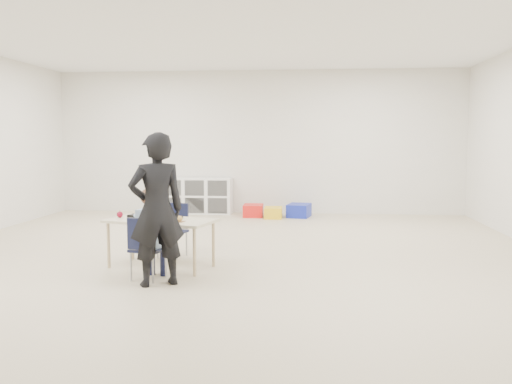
# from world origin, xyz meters

# --- Properties ---
(room) EXTENTS (9.00, 9.02, 2.80)m
(room) POSITION_xyz_m (0.00, 0.00, 1.40)
(room) COLOR beige
(room) RESTS_ON ground
(table) EXTENTS (1.32, 0.89, 0.55)m
(table) POSITION_xyz_m (-0.68, -0.21, 0.28)
(table) COLOR beige
(table) RESTS_ON ground
(chair_near) EXTENTS (0.39, 0.37, 0.66)m
(chair_near) POSITION_xyz_m (-0.66, -0.75, 0.33)
(chair_near) COLOR black
(chair_near) RESTS_ON ground
(chair_far) EXTENTS (0.39, 0.37, 0.66)m
(chair_far) POSITION_xyz_m (-0.69, 0.33, 0.33)
(chair_far) COLOR black
(chair_far) RESTS_ON ground
(child) EXTENTS (0.54, 0.54, 1.04)m
(child) POSITION_xyz_m (-0.66, -0.75, 0.52)
(child) COLOR #AAC5E6
(child) RESTS_ON chair_near
(lunch_tray_near) EXTENTS (0.25, 0.21, 0.03)m
(lunch_tray_near) POSITION_xyz_m (-0.57, -0.16, 0.57)
(lunch_tray_near) COLOR black
(lunch_tray_near) RESTS_ON table
(lunch_tray_far) EXTENTS (0.25, 0.21, 0.03)m
(lunch_tray_far) POSITION_xyz_m (-0.99, -0.05, 0.57)
(lunch_tray_far) COLOR black
(lunch_tray_far) RESTS_ON table
(milk_carton) EXTENTS (0.09, 0.09, 0.10)m
(milk_carton) POSITION_xyz_m (-0.69, -0.30, 0.60)
(milk_carton) COLOR white
(milk_carton) RESTS_ON table
(bread_roll) EXTENTS (0.09, 0.09, 0.07)m
(bread_roll) POSITION_xyz_m (-0.43, -0.36, 0.59)
(bread_roll) COLOR tan
(bread_roll) RESTS_ON table
(apple_near) EXTENTS (0.07, 0.07, 0.07)m
(apple_near) POSITION_xyz_m (-0.80, -0.09, 0.59)
(apple_near) COLOR maroon
(apple_near) RESTS_ON table
(apple_far) EXTENTS (0.07, 0.07, 0.07)m
(apple_far) POSITION_xyz_m (-1.19, -0.12, 0.59)
(apple_far) COLOR maroon
(apple_far) RESTS_ON table
(cubby_shelf) EXTENTS (1.40, 0.40, 0.70)m
(cubby_shelf) POSITION_xyz_m (-1.20, 4.28, 0.35)
(cubby_shelf) COLOR white
(cubby_shelf) RESTS_ON ground
(adult) EXTENTS (0.66, 0.59, 1.53)m
(adult) POSITION_xyz_m (-0.51, -0.96, 0.76)
(adult) COLOR black
(adult) RESTS_ON ground
(bin_red) EXTENTS (0.37, 0.47, 0.23)m
(bin_red) POSITION_xyz_m (-0.04, 3.96, 0.11)
(bin_red) COLOR red
(bin_red) RESTS_ON ground
(bin_yellow) EXTENTS (0.33, 0.42, 0.20)m
(bin_yellow) POSITION_xyz_m (0.35, 3.78, 0.10)
(bin_yellow) COLOR yellow
(bin_yellow) RESTS_ON ground
(bin_blue) EXTENTS (0.48, 0.57, 0.24)m
(bin_blue) POSITION_xyz_m (0.82, 3.98, 0.12)
(bin_blue) COLOR #1725AD
(bin_blue) RESTS_ON ground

